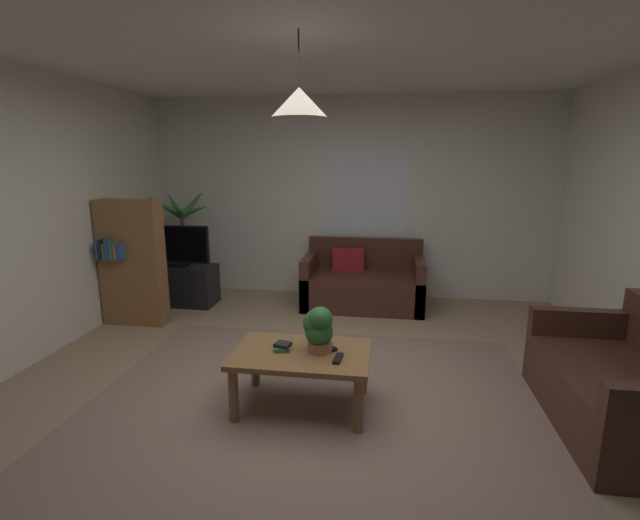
{
  "coord_description": "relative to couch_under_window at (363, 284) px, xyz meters",
  "views": [
    {
      "loc": [
        0.51,
        -3.11,
        1.83
      ],
      "look_at": [
        0.0,
        0.3,
        1.05
      ],
      "focal_mm": 25.23,
      "sensor_mm": 36.0,
      "label": 1
    }
  ],
  "objects": [
    {
      "name": "floor",
      "position": [
        -0.24,
        -2.39,
        -0.29
      ],
      "size": [
        5.27,
        5.73,
        0.02
      ],
      "primitive_type": "cube",
      "color": "#9E8466",
      "rests_on": "ground"
    },
    {
      "name": "rug",
      "position": [
        -0.24,
        -2.59,
        -0.27
      ],
      "size": [
        3.43,
        3.15,
        0.01
      ],
      "primitive_type": "cube",
      "color": "gray",
      "rests_on": "ground"
    },
    {
      "name": "wall_back",
      "position": [
        -0.24,
        0.51,
        1.04
      ],
      "size": [
        5.39,
        0.06,
        2.63
      ],
      "primitive_type": "cube",
      "color": "silver",
      "rests_on": "ground"
    },
    {
      "name": "ceiling",
      "position": [
        -0.24,
        -2.39,
        2.36
      ],
      "size": [
        5.27,
        5.73,
        0.02
      ],
      "primitive_type": "cube",
      "color": "white"
    },
    {
      "name": "window_pane",
      "position": [
        -0.02,
        0.48,
        1.12
      ],
      "size": [
        1.07,
        0.01,
        1.14
      ],
      "primitive_type": "cube",
      "color": "white"
    },
    {
      "name": "couch_under_window",
      "position": [
        0.0,
        0.0,
        0.0
      ],
      "size": [
        1.48,
        0.83,
        0.82
      ],
      "color": "#47281E",
      "rests_on": "ground"
    },
    {
      "name": "couch_right_side",
      "position": [
        1.92,
        -2.43,
        0.0
      ],
      "size": [
        0.83,
        1.41,
        0.82
      ],
      "rotation": [
        0.0,
        0.0,
        -1.57
      ],
      "color": "#47281E",
      "rests_on": "ground"
    },
    {
      "name": "coffee_table",
      "position": [
        -0.31,
        -2.48,
        0.1
      ],
      "size": [
        1.0,
        0.65,
        0.44
      ],
      "color": "olive",
      "rests_on": "ground"
    },
    {
      "name": "book_on_table_0",
      "position": [
        -0.46,
        -2.49,
        0.18
      ],
      "size": [
        0.13,
        0.12,
        0.03
      ],
      "primitive_type": "cube",
      "rotation": [
        0.0,
        0.0,
        0.26
      ],
      "color": "#387247",
      "rests_on": "coffee_table"
    },
    {
      "name": "book_on_table_1",
      "position": [
        -0.46,
        -2.47,
        0.21
      ],
      "size": [
        0.13,
        0.12,
        0.03
      ],
      "primitive_type": "cube",
      "rotation": [
        0.0,
        0.0,
        -0.26
      ],
      "color": "black",
      "rests_on": "coffee_table"
    },
    {
      "name": "remote_on_table_0",
      "position": [
        -0.13,
        -2.46,
        0.18
      ],
      "size": [
        0.16,
        0.13,
        0.02
      ],
      "primitive_type": "cube",
      "rotation": [
        0.0,
        0.0,
        2.17
      ],
      "color": "black",
      "rests_on": "coffee_table"
    },
    {
      "name": "remote_on_table_1",
      "position": [
        -0.03,
        -2.58,
        0.18
      ],
      "size": [
        0.07,
        0.16,
        0.02
      ],
      "primitive_type": "cube",
      "rotation": [
        0.0,
        0.0,
        6.18
      ],
      "color": "black",
      "rests_on": "coffee_table"
    },
    {
      "name": "potted_plant_on_table",
      "position": [
        -0.19,
        -2.45,
        0.35
      ],
      "size": [
        0.23,
        0.22,
        0.35
      ],
      "color": "#B77051",
      "rests_on": "coffee_table"
    },
    {
      "name": "tv_stand",
      "position": [
        -2.32,
        -0.27,
        -0.03
      ],
      "size": [
        0.9,
        0.44,
        0.5
      ],
      "primitive_type": "cube",
      "color": "black",
      "rests_on": "ground"
    },
    {
      "name": "tv",
      "position": [
        -2.32,
        -0.29,
        0.49
      ],
      "size": [
        0.83,
        0.16,
        0.52
      ],
      "color": "black",
      "rests_on": "tv_stand"
    },
    {
      "name": "potted_palm_corner",
      "position": [
        -2.44,
        0.14,
        0.34
      ],
      "size": [
        0.81,
        0.83,
        1.46
      ],
      "color": "brown",
      "rests_on": "ground"
    },
    {
      "name": "bookshelf_corner",
      "position": [
        -2.51,
        -1.02,
        0.43
      ],
      "size": [
        0.7,
        0.31,
        1.4
      ],
      "color": "olive",
      "rests_on": "ground"
    },
    {
      "name": "pendant_lamp",
      "position": [
        -0.31,
        -2.48,
        1.91
      ],
      "size": [
        0.37,
        0.37,
        0.53
      ],
      "color": "black"
    }
  ]
}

